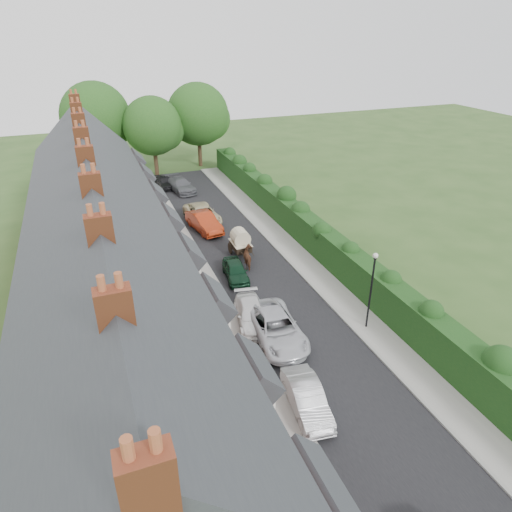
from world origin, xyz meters
The scene contains 23 objects.
ground centered at (0.00, 0.00, 0.00)m, with size 140.00×140.00×0.00m, color #2D4C1E.
road centered at (-0.50, 11.00, 0.01)m, with size 6.00×58.00×0.02m, color black.
pavement_hedge_side centered at (3.60, 11.00, 0.06)m, with size 2.20×58.00×0.12m, color gray.
pavement_house_side centered at (-4.35, 11.00, 0.06)m, with size 1.70×58.00×0.12m, color gray.
kerb_hedge_side centered at (2.55, 11.00, 0.07)m, with size 0.18×58.00×0.13m, color gray.
kerb_house_side centered at (-3.55, 11.00, 0.07)m, with size 0.18×58.00×0.13m, color gray.
hedge centered at (5.40, 11.00, 1.60)m, with size 2.10×58.00×2.85m.
terrace_row centered at (-10.87, 9.98, 4.47)m, with size 9.05×40.50×11.50m.
garden_wall_row centered at (-5.35, 10.00, 0.46)m, with size 0.35×40.35×1.10m.
lamppost centered at (3.40, 4.00, 3.30)m, with size 0.32×0.32×5.16m.
tree_far_left centered at (-2.65, 40.08, 5.71)m, with size 7.14×6.80×9.29m.
tree_far_right centered at (3.39, 42.08, 6.31)m, with size 7.98×7.60×10.31m.
tree_far_back centered at (-8.59, 43.08, 6.62)m, with size 8.40×8.00×10.82m.
car_silver_a centered at (-3.00, -0.60, 0.70)m, with size 1.47×4.22×1.39m, color #B7B8BD.
car_silver_b centered at (-2.19, 5.00, 0.79)m, with size 2.63×5.70×1.58m, color silver.
car_white centered at (-3.00, 7.00, 0.65)m, with size 1.82×4.47×1.30m, color white.
car_green centered at (-2.14, 12.60, 0.64)m, with size 1.52×3.78×1.29m, color black.
car_red centered at (-1.98, 21.80, 0.81)m, with size 1.71×4.89×1.61m, color #9C2B11.
car_beige centered at (-1.60, 23.80, 0.75)m, with size 2.48×5.38×1.49m, color beige.
car_grey centered at (-1.61, 33.00, 0.73)m, with size 2.04×5.02×1.46m, color #585960.
car_black centered at (-3.00, 35.00, 0.67)m, with size 1.59×3.96×1.35m, color black.
horse centered at (-0.58, 13.96, 0.79)m, with size 0.85×1.87×1.58m, color #56321F.
horse_cart centered at (-0.58, 15.98, 1.31)m, with size 1.44×3.17×2.29m.
Camera 1 is at (-11.10, -14.93, 16.79)m, focal length 32.00 mm.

